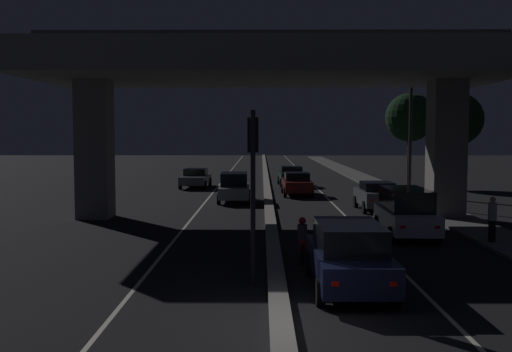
% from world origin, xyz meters
% --- Properties ---
extents(ground_plane, '(200.00, 200.00, 0.00)m').
position_xyz_m(ground_plane, '(0.00, 0.00, 0.00)').
color(ground_plane, black).
extents(lane_line_left_inner, '(0.12, 126.00, 0.00)m').
position_xyz_m(lane_line_left_inner, '(-3.81, 35.00, 0.00)').
color(lane_line_left_inner, beige).
rests_on(lane_line_left_inner, ground_plane).
extents(lane_line_right_inner, '(0.12, 126.00, 0.00)m').
position_xyz_m(lane_line_right_inner, '(3.81, 35.00, 0.00)').
color(lane_line_right_inner, beige).
rests_on(lane_line_right_inner, ground_plane).
extents(median_divider, '(0.50, 126.00, 0.21)m').
position_xyz_m(median_divider, '(0.00, 35.00, 0.10)').
color(median_divider, gray).
rests_on(median_divider, ground_plane).
extents(sidewalk_right, '(2.29, 126.00, 0.13)m').
position_xyz_m(sidewalk_right, '(8.81, 28.00, 0.06)').
color(sidewalk_right, '#5B5956').
rests_on(sidewalk_right, ground_plane).
extents(elevated_overpass, '(22.90, 9.37, 9.08)m').
position_xyz_m(elevated_overpass, '(0.00, 16.89, 7.08)').
color(elevated_overpass, gray).
rests_on(elevated_overpass, ground_plane).
extents(traffic_light_left_of_median, '(0.30, 0.49, 4.78)m').
position_xyz_m(traffic_light_left_of_median, '(-0.65, 4.04, 3.26)').
color(traffic_light_left_of_median, black).
rests_on(traffic_light_left_of_median, ground_plane).
extents(street_lamp, '(2.82, 0.32, 7.92)m').
position_xyz_m(street_lamp, '(7.57, 21.68, 4.74)').
color(street_lamp, '#2D2D30').
rests_on(street_lamp, ground_plane).
extents(car_dark_blue_lead, '(2.05, 4.72, 1.77)m').
position_xyz_m(car_dark_blue_lead, '(1.90, 3.48, 0.92)').
color(car_dark_blue_lead, '#141938').
rests_on(car_dark_blue_lead, ground_plane).
extents(car_white_second, '(2.03, 4.69, 1.92)m').
position_xyz_m(car_white_second, '(5.41, 11.77, 1.01)').
color(car_white_second, silver).
rests_on(car_white_second, ground_plane).
extents(car_grey_third, '(2.00, 4.03, 1.56)m').
position_xyz_m(car_grey_third, '(5.76, 19.75, 0.82)').
color(car_grey_third, '#515459').
rests_on(car_grey_third, ground_plane).
extents(car_dark_red_fourth, '(2.02, 4.52, 1.54)m').
position_xyz_m(car_dark_red_fourth, '(1.96, 27.65, 0.78)').
color(car_dark_red_fourth, '#591414').
rests_on(car_dark_red_fourth, ground_plane).
extents(car_dark_green_fifth, '(2.11, 4.38, 1.55)m').
position_xyz_m(car_dark_green_fifth, '(1.94, 34.89, 0.81)').
color(car_dark_green_fifth, black).
rests_on(car_dark_green_fifth, ground_plane).
extents(car_silver_lead_oncoming, '(1.99, 4.34, 1.77)m').
position_xyz_m(car_silver_lead_oncoming, '(-2.05, 23.75, 0.90)').
color(car_silver_lead_oncoming, gray).
rests_on(car_silver_lead_oncoming, ground_plane).
extents(car_grey_second_oncoming, '(2.16, 4.81, 1.45)m').
position_xyz_m(car_grey_second_oncoming, '(-5.44, 33.29, 0.75)').
color(car_grey_second_oncoming, '#515459').
rests_on(car_grey_second_oncoming, ground_plane).
extents(motorcycle_red_filtering_near, '(0.34, 1.84, 1.41)m').
position_xyz_m(motorcycle_red_filtering_near, '(0.92, 7.17, 0.60)').
color(motorcycle_red_filtering_near, black).
rests_on(motorcycle_red_filtering_near, ground_plane).
extents(pedestrian_on_sidewalk, '(0.31, 0.31, 1.68)m').
position_xyz_m(pedestrian_on_sidewalk, '(8.14, 9.83, 0.98)').
color(pedestrian_on_sidewalk, black).
rests_on(pedestrian_on_sidewalk, sidewalk_right).
extents(roadside_tree_kerbside_mid, '(3.22, 3.22, 6.62)m').
position_xyz_m(roadside_tree_kerbside_mid, '(11.61, 24.78, 4.94)').
color(roadside_tree_kerbside_mid, '#2D2116').
rests_on(roadside_tree_kerbside_mid, ground_plane).
extents(roadside_tree_kerbside_far, '(3.80, 3.80, 7.29)m').
position_xyz_m(roadside_tree_kerbside_far, '(11.18, 34.75, 5.36)').
color(roadside_tree_kerbside_far, '#38281C').
rests_on(roadside_tree_kerbside_far, ground_plane).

